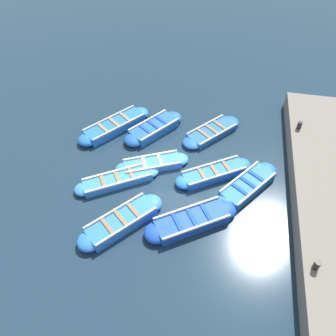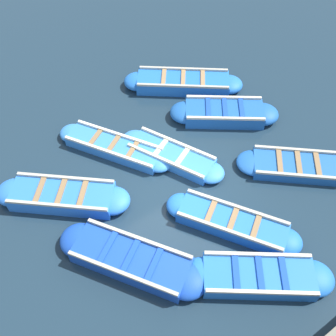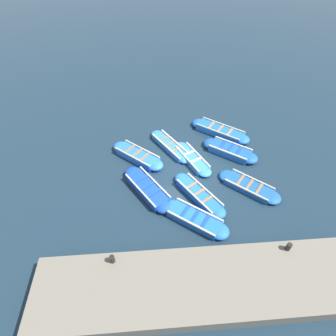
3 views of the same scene
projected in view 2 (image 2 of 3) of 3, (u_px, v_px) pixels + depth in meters
ground_plane at (178, 193)px, 10.41m from camera, size 120.00×120.00×0.00m
boat_near_quay at (232, 223)px, 9.63m from camera, size 3.29×2.50×0.41m
boat_end_of_row at (63, 196)px, 10.10m from camera, size 2.94×3.24×0.46m
boat_tucked at (131, 260)px, 9.00m from camera, size 3.54×2.78×0.46m
boat_centre at (224, 113)px, 12.04m from camera, size 2.72×3.24×0.47m
boat_stern_in at (114, 147)px, 11.23m from camera, size 3.39×2.49×0.37m
boat_outer_left at (171, 156)px, 11.03m from camera, size 3.22×2.07×0.36m
boat_mid_row at (297, 166)px, 10.80m from camera, size 2.86×3.13×0.35m
boat_alongside at (258, 276)px, 8.77m from camera, size 2.71×3.24×0.42m
boat_drifting at (183, 83)px, 12.95m from camera, size 3.09×3.64×0.46m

